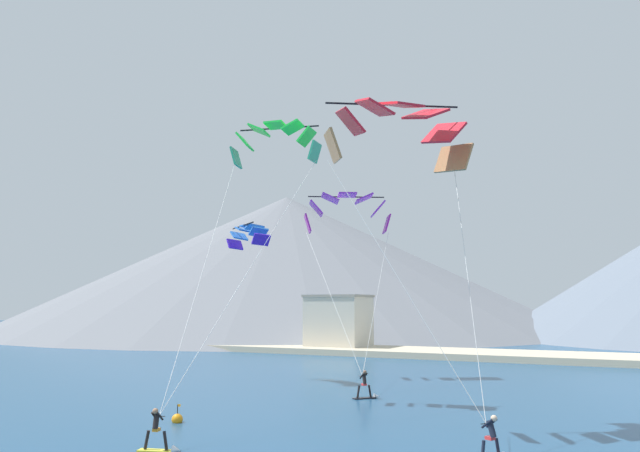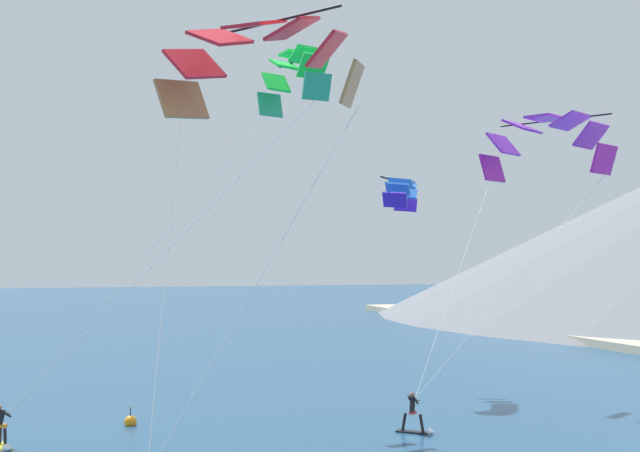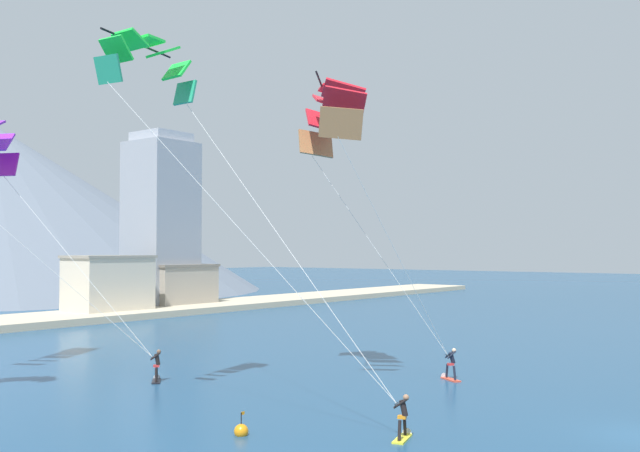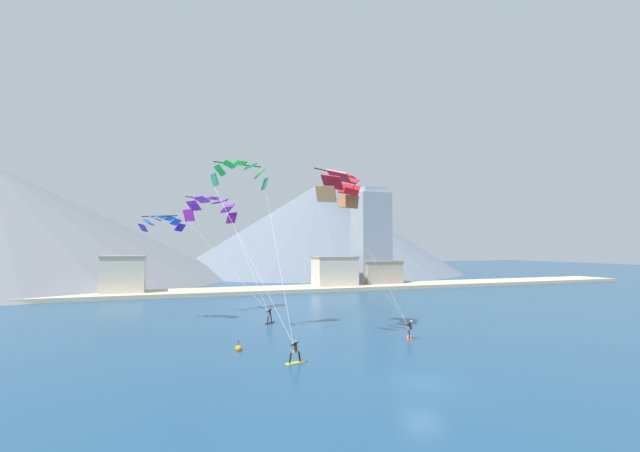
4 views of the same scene
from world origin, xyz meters
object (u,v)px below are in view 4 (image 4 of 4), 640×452
(parafoil_kite_mid_center, at_px, (341,186))
(parafoil_kite_distant_high_outer, at_px, (162,222))
(parafoil_kite_near_lead, at_px, (211,207))
(parafoil_kite_near_trail, at_px, (240,172))
(kitesurfer_mid_center, at_px, (410,332))
(kitesurfer_near_trail, at_px, (297,355))
(race_marker_buoy, at_px, (239,349))
(kitesurfer_near_lead, at_px, (270,318))

(parafoil_kite_mid_center, height_order, parafoil_kite_distant_high_outer, parafoil_kite_mid_center)
(parafoil_kite_near_lead, distance_m, parafoil_kite_near_trail, 14.44)
(kitesurfer_mid_center, distance_m, parafoil_kite_near_lead, 30.32)
(parafoil_kite_near_trail, xyz_separation_m, parafoil_kite_mid_center, (9.44, -3.74, -1.38))
(kitesurfer_near_trail, xyz_separation_m, race_marker_buoy, (-3.48, 5.21, -0.39))
(parafoil_kite_distant_high_outer, bearing_deg, race_marker_buoy, -68.09)
(race_marker_buoy, bearing_deg, parafoil_kite_mid_center, 18.07)
(kitesurfer_mid_center, bearing_deg, parafoil_kite_mid_center, 140.38)
(parafoil_kite_mid_center, bearing_deg, kitesurfer_mid_center, -39.62)
(kitesurfer_near_trail, relative_size, race_marker_buoy, 1.76)
(parafoil_kite_near_trail, relative_size, race_marker_buoy, 15.46)
(kitesurfer_near_lead, relative_size, parafoil_kite_distant_high_outer, 0.36)
(kitesurfer_near_lead, bearing_deg, kitesurfer_mid_center, -50.19)
(kitesurfer_near_lead, distance_m, race_marker_buoy, 12.81)
(parafoil_kite_near_lead, distance_m, parafoil_kite_mid_center, 21.02)
(parafoil_kite_near_lead, bearing_deg, kitesurfer_mid_center, -54.09)
(parafoil_kite_mid_center, bearing_deg, parafoil_kite_near_lead, 121.42)
(parafoil_kite_near_trail, xyz_separation_m, parafoil_kite_distant_high_outer, (-7.43, 8.42, -4.63))
(kitesurfer_mid_center, relative_size, parafoil_kite_near_lead, 0.13)
(parafoil_kite_near_trail, relative_size, parafoil_kite_distant_high_outer, 3.09)
(kitesurfer_near_trail, relative_size, kitesurfer_mid_center, 0.99)
(parafoil_kite_near_lead, bearing_deg, parafoil_kite_near_trail, -83.95)
(kitesurfer_near_lead, height_order, parafoil_kite_mid_center, parafoil_kite_mid_center)
(kitesurfer_mid_center, distance_m, parafoil_kite_near_trail, 22.62)
(parafoil_kite_near_lead, distance_m, race_marker_buoy, 25.33)
(kitesurfer_near_trail, distance_m, parafoil_kite_near_trail, 19.95)
(parafoil_kite_near_lead, height_order, race_marker_buoy, parafoil_kite_near_lead)
(kitesurfer_near_lead, xyz_separation_m, parafoil_kite_distant_high_outer, (-11.64, 3.99, 10.80))
(parafoil_kite_distant_high_outer, bearing_deg, parafoil_kite_near_lead, 44.19)
(kitesurfer_near_trail, relative_size, parafoil_kite_mid_center, 0.12)
(kitesurfer_mid_center, relative_size, parafoil_kite_mid_center, 0.12)
(kitesurfer_mid_center, xyz_separation_m, parafoil_kite_mid_center, (-5.07, 4.20, 14.05))
(kitesurfer_mid_center, height_order, parafoil_kite_near_lead, parafoil_kite_near_lead)
(parafoil_kite_near_trail, distance_m, parafoil_kite_mid_center, 10.25)
(kitesurfer_mid_center, xyz_separation_m, parafoil_kite_near_trail, (-14.51, 7.94, 15.42))
(kitesurfer_near_lead, bearing_deg, race_marker_buoy, -114.76)
(kitesurfer_near_lead, height_order, kitesurfer_near_trail, kitesurfer_near_lead)
(kitesurfer_near_trail, height_order, kitesurfer_mid_center, kitesurfer_mid_center)
(parafoil_kite_mid_center, bearing_deg, kitesurfer_near_lead, 122.65)
(parafoil_kite_distant_high_outer, bearing_deg, kitesurfer_mid_center, -36.70)
(kitesurfer_near_lead, xyz_separation_m, kitesurfer_near_trail, (-1.88, -16.83, -0.02))
(parafoil_kite_mid_center, bearing_deg, kitesurfer_near_trail, -129.41)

